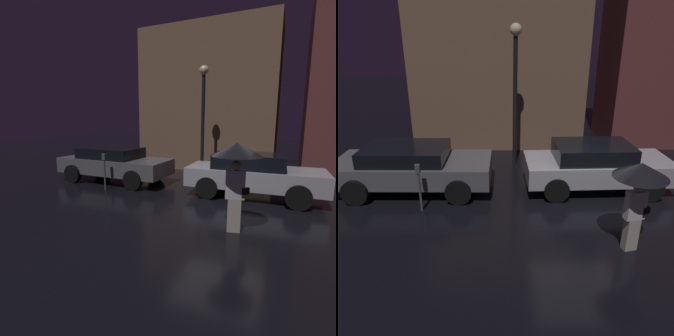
{
  "view_description": "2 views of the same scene",
  "coord_description": "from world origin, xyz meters",
  "views": [
    {
      "loc": [
        1.58,
        -7.07,
        2.44
      ],
      "look_at": [
        -1.66,
        0.05,
        1.01
      ],
      "focal_mm": 28.0,
      "sensor_mm": 36.0,
      "label": 1
    },
    {
      "loc": [
        -2.08,
        -7.3,
        4.3
      ],
      "look_at": [
        -2.0,
        -0.09,
        1.33
      ],
      "focal_mm": 35.0,
      "sensor_mm": 36.0,
      "label": 2
    }
  ],
  "objects": [
    {
      "name": "parking_meter",
      "position": [
        -4.2,
        0.24,
        0.8
      ],
      "size": [
        0.12,
        0.1,
        1.3
      ],
      "color": "#4C5154",
      "rests_on": "ground"
    },
    {
      "name": "ground_plane",
      "position": [
        0.0,
        0.0,
        0.0
      ],
      "size": [
        60.0,
        60.0,
        0.0
      ],
      "primitive_type": "plane",
      "color": "black"
    },
    {
      "name": "pedestrian_with_umbrella",
      "position": [
        0.63,
        -1.46,
        1.61
      ],
      "size": [
        1.08,
        1.08,
        1.99
      ],
      "rotation": [
        0.0,
        0.0,
        0.23
      ],
      "color": "beige",
      "rests_on": "ground"
    },
    {
      "name": "building_facade_left",
      "position": [
        -2.23,
        6.5,
        3.46
      ],
      "size": [
        6.65,
        3.0,
        6.92
      ],
      "color": "#8C664C",
      "rests_on": "ground"
    },
    {
      "name": "parked_car_silver",
      "position": [
        0.65,
        1.54,
        0.75
      ],
      "size": [
        4.23,
        1.9,
        1.39
      ],
      "rotation": [
        0.0,
        0.0,
        0.03
      ],
      "color": "#B7B7BF",
      "rests_on": "ground"
    },
    {
      "name": "parked_car_grey",
      "position": [
        -4.7,
        1.51,
        0.74
      ],
      "size": [
        4.49,
        2.03,
        1.35
      ],
      "rotation": [
        0.0,
        0.0,
        -0.02
      ],
      "color": "slate",
      "rests_on": "ground"
    },
    {
      "name": "street_lamp_near",
      "position": [
        -1.65,
        3.54,
        3.03
      ],
      "size": [
        0.38,
        0.38,
        4.61
      ],
      "color": "black",
      "rests_on": "ground"
    }
  ]
}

